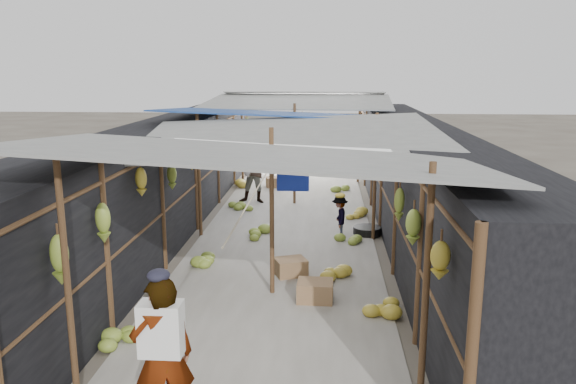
% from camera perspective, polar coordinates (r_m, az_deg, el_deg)
% --- Properties ---
extents(aisle_slab, '(3.60, 16.00, 0.02)m').
position_cam_1_polar(aisle_slab, '(12.22, -0.03, -3.92)').
color(aisle_slab, '#9E998E').
rests_on(aisle_slab, ground).
extents(stall_left, '(1.40, 15.00, 2.30)m').
position_cam_1_polar(stall_left, '(12.43, -12.54, 1.47)').
color(stall_left, black).
rests_on(stall_left, ground).
extents(stall_right, '(1.40, 15.00, 2.30)m').
position_cam_1_polar(stall_right, '(12.07, 12.87, 1.13)').
color(stall_right, black).
rests_on(stall_right, ground).
extents(crate_near, '(0.55, 0.44, 0.32)m').
position_cam_1_polar(crate_near, '(8.59, 2.77, -10.06)').
color(crate_near, '#936B4B').
rests_on(crate_near, ground).
extents(crate_mid, '(0.62, 0.56, 0.30)m').
position_cam_1_polar(crate_mid, '(9.59, 0.27, -7.67)').
color(crate_mid, '#936B4B').
rests_on(crate_mid, ground).
extents(crate_back, '(0.55, 0.48, 0.30)m').
position_cam_1_polar(crate_back, '(16.65, -1.39, 0.98)').
color(crate_back, '#936B4B').
rests_on(crate_back, ground).
extents(black_basin, '(0.59, 0.59, 0.18)m').
position_cam_1_polar(black_basin, '(12.02, 8.04, -3.93)').
color(black_basin, black).
rests_on(black_basin, ground).
extents(vendor_elderly, '(0.69, 0.59, 1.60)m').
position_cam_1_polar(vendor_elderly, '(5.60, -12.61, -16.05)').
color(vendor_elderly, white).
rests_on(vendor_elderly, ground).
extents(shopper_blue, '(0.90, 0.74, 1.73)m').
position_cam_1_polar(shopper_blue, '(14.59, -3.44, 2.19)').
color(shopper_blue, '#1B4B89').
rests_on(shopper_blue, ground).
extents(vendor_seated, '(0.36, 0.59, 0.89)m').
position_cam_1_polar(vendor_seated, '(11.69, 5.27, -2.53)').
color(vendor_seated, '#46403D').
rests_on(vendor_seated, ground).
extents(market_canopy, '(5.62, 15.20, 2.77)m').
position_cam_1_polar(market_canopy, '(12.11, 0.24, 7.51)').
color(market_canopy, brown).
rests_on(market_canopy, ground).
extents(hanging_bananas, '(3.96, 14.01, 0.82)m').
position_cam_1_polar(hanging_bananas, '(11.49, -0.54, 3.31)').
color(hanging_bananas, olive).
rests_on(hanging_bananas, ground).
extents(floor_bananas, '(3.97, 10.27, 0.35)m').
position_cam_1_polar(floor_bananas, '(11.97, -0.17, -3.55)').
color(floor_bananas, olive).
rests_on(floor_bananas, ground).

